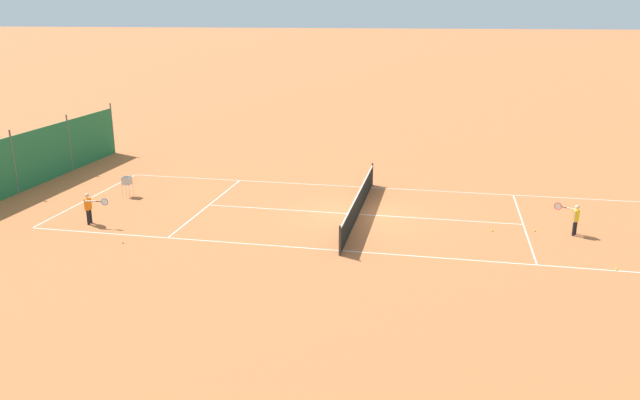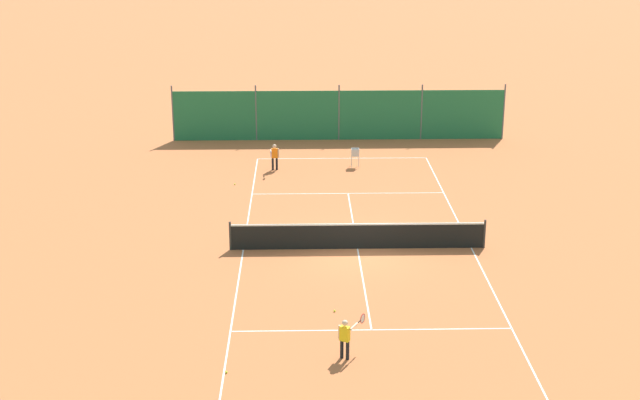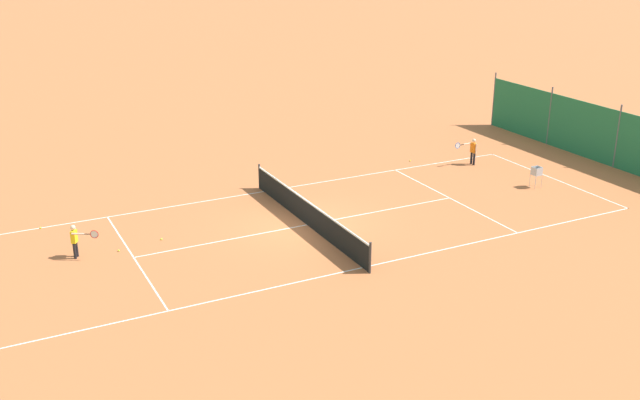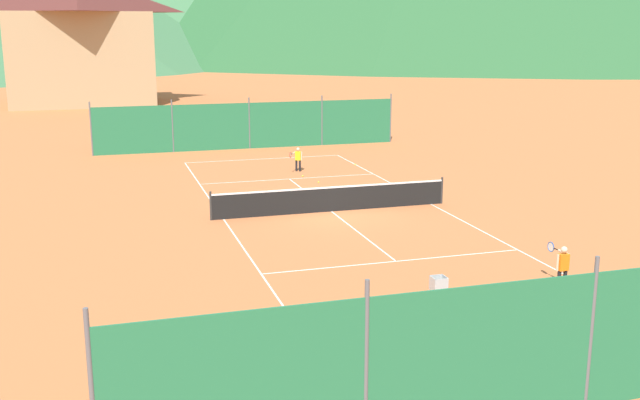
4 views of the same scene
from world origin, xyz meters
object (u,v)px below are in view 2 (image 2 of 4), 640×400
object	(u,v)px
tennis_ball_mid_court	(235,184)
tennis_ball_by_net_right	(226,372)
ball_hopper	(355,153)
tennis_net	(358,236)
player_near_service	(346,335)
tennis_ball_alley_right	(335,311)
tennis_ball_far_corner	(347,334)
player_far_service	(274,155)

from	to	relation	value
tennis_ball_mid_court	tennis_ball_by_net_right	bearing A→B (deg)	93.07
tennis_ball_by_net_right	ball_hopper	xyz separation A→B (m)	(-4.58, -19.22, 0.62)
tennis_net	player_near_service	world-z (taller)	player_near_service
ball_hopper	tennis_ball_alley_right	bearing A→B (deg)	84.23
player_near_service	tennis_net	bearing A→B (deg)	-95.92
player_near_service	tennis_ball_alley_right	world-z (taller)	player_near_service
tennis_ball_by_net_right	tennis_ball_alley_right	bearing A→B (deg)	-129.52
tennis_net	tennis_ball_by_net_right	world-z (taller)	tennis_net
tennis_net	player_near_service	xyz separation A→B (m)	(0.84, 8.05, 0.18)
tennis_ball_far_corner	tennis_ball_by_net_right	size ratio (longest dim) A/B	1.00
player_far_service	tennis_ball_mid_court	xyz separation A→B (m)	(1.70, 2.24, -0.68)
tennis_net	tennis_ball_mid_court	size ratio (longest dim) A/B	139.09
tennis_ball_by_net_right	player_near_service	bearing A→B (deg)	-166.51
tennis_ball_mid_court	tennis_ball_by_net_right	size ratio (longest dim) A/B	1.00
player_near_service	ball_hopper	distance (m)	18.50
tennis_ball_far_corner	tennis_ball_by_net_right	xyz separation A→B (m)	(3.31, 2.09, 0.00)
tennis_ball_by_net_right	tennis_ball_alley_right	world-z (taller)	same
tennis_ball_far_corner	ball_hopper	size ratio (longest dim) A/B	0.07
player_far_service	ball_hopper	size ratio (longest dim) A/B	1.38
player_far_service	ball_hopper	distance (m)	3.79
tennis_ball_far_corner	ball_hopper	bearing A→B (deg)	-94.25
player_near_service	tennis_ball_by_net_right	distance (m)	3.35
player_near_service	tennis_ball_alley_right	xyz separation A→B (m)	(0.19, -2.87, -0.64)
tennis_ball_mid_court	tennis_ball_alley_right	size ratio (longest dim) A/B	1.00
player_far_service	tennis_ball_by_net_right	distance (m)	18.82
tennis_ball_by_net_right	ball_hopper	bearing A→B (deg)	-103.40
player_near_service	player_far_service	xyz separation A→B (m)	(2.39, -18.02, 0.04)
tennis_net	tennis_ball_by_net_right	xyz separation A→B (m)	(4.03, 8.82, -0.47)
tennis_ball_far_corner	tennis_ball_by_net_right	distance (m)	3.91
tennis_net	tennis_ball_alley_right	world-z (taller)	tennis_net
tennis_ball_mid_court	ball_hopper	distance (m)	6.12
tennis_ball_far_corner	tennis_ball_by_net_right	world-z (taller)	same
tennis_net	ball_hopper	xyz separation A→B (m)	(-0.55, -10.40, 0.15)
tennis_ball_alley_right	player_far_service	bearing A→B (deg)	-81.76
tennis_net	tennis_ball_mid_court	distance (m)	9.18
player_near_service	tennis_ball_far_corner	world-z (taller)	player_near_service
tennis_ball_alley_right	ball_hopper	bearing A→B (deg)	-95.77
tennis_ball_mid_court	tennis_ball_far_corner	distance (m)	15.06
tennis_ball_alley_right	player_near_service	bearing A→B (deg)	93.86
tennis_net	tennis_ball_alley_right	bearing A→B (deg)	78.75
ball_hopper	tennis_ball_by_net_right	bearing A→B (deg)	76.60
tennis_ball_far_corner	player_near_service	bearing A→B (deg)	85.34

